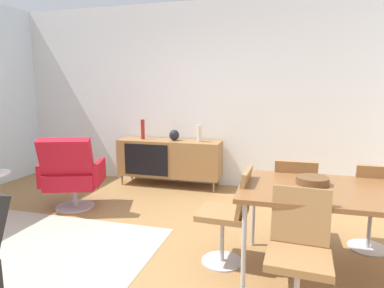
# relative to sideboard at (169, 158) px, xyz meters

# --- Properties ---
(ground_plane) EXTENTS (8.32, 8.32, 0.00)m
(ground_plane) POSITION_rel_sideboard_xyz_m (0.54, -2.30, -0.44)
(ground_plane) COLOR #9E7242
(wall_back) EXTENTS (6.80, 0.12, 2.80)m
(wall_back) POSITION_rel_sideboard_xyz_m (0.54, 0.30, 0.96)
(wall_back) COLOR white
(wall_back) RESTS_ON ground_plane
(sideboard) EXTENTS (1.60, 0.45, 0.72)m
(sideboard) POSITION_rel_sideboard_xyz_m (0.00, 0.00, 0.00)
(sideboard) COLOR olive
(sideboard) RESTS_ON ground_plane
(vase_cobalt) EXTENTS (0.15, 0.15, 0.17)m
(vase_cobalt) POSITION_rel_sideboard_xyz_m (0.08, 0.00, 0.36)
(vase_cobalt) COLOR black
(vase_cobalt) RESTS_ON sideboard
(vase_sculptural_dark) EXTENTS (0.08, 0.08, 0.25)m
(vase_sculptural_dark) POSITION_rel_sideboard_xyz_m (0.48, 0.00, 0.41)
(vase_sculptural_dark) COLOR beige
(vase_sculptural_dark) RESTS_ON sideboard
(vase_ceramic_small) EXTENTS (0.06, 0.06, 0.31)m
(vase_ceramic_small) POSITION_rel_sideboard_xyz_m (-0.44, 0.00, 0.44)
(vase_ceramic_small) COLOR maroon
(vase_ceramic_small) RESTS_ON sideboard
(dining_table) EXTENTS (1.60, 0.90, 0.74)m
(dining_table) POSITION_rel_sideboard_xyz_m (2.17, -2.08, 0.26)
(dining_table) COLOR brown
(dining_table) RESTS_ON ground_plane
(wooden_bowl_on_table) EXTENTS (0.26, 0.26, 0.06)m
(wooden_bowl_on_table) POSITION_rel_sideboard_xyz_m (1.94, -1.99, 0.33)
(wooden_bowl_on_table) COLOR brown
(wooden_bowl_on_table) RESTS_ON dining_table
(dining_chair_near_window) EXTENTS (0.44, 0.42, 0.86)m
(dining_chair_near_window) POSITION_rel_sideboard_xyz_m (1.28, -2.08, 0.03)
(dining_chair_near_window) COLOR #9E7042
(dining_chair_near_window) RESTS_ON ground_plane
(dining_chair_back_right) EXTENTS (0.41, 0.43, 0.86)m
(dining_chair_back_right) POSITION_rel_sideboard_xyz_m (2.52, -1.52, 0.03)
(dining_chair_back_right) COLOR #9E7042
(dining_chair_back_right) RESTS_ON ground_plane
(dining_chair_front_left) EXTENTS (0.42, 0.45, 0.86)m
(dining_chair_front_left) POSITION_rel_sideboard_xyz_m (1.82, -2.64, 0.03)
(dining_chair_front_left) COLOR #9E7042
(dining_chair_front_left) RESTS_ON ground_plane
(dining_chair_back_left) EXTENTS (0.40, 0.43, 0.86)m
(dining_chair_back_left) POSITION_rel_sideboard_xyz_m (1.82, -1.52, 0.03)
(dining_chair_back_left) COLOR #9E7042
(dining_chair_back_left) RESTS_ON ground_plane
(lounge_chair_red) EXTENTS (0.85, 0.82, 0.95)m
(lounge_chair_red) POSITION_rel_sideboard_xyz_m (-0.83, -1.30, 0.03)
(lounge_chair_red) COLOR red
(lounge_chair_red) RESTS_ON ground_plane
(area_rug) EXTENTS (2.20, 1.70, 0.01)m
(area_rug) POSITION_rel_sideboard_xyz_m (-0.51, -2.41, -0.44)
(area_rug) COLOR #B7AD99
(area_rug) RESTS_ON ground_plane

